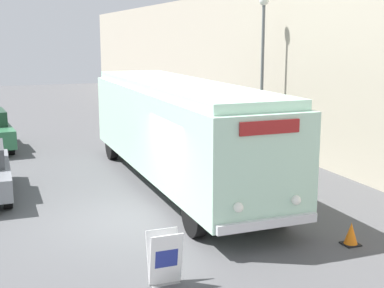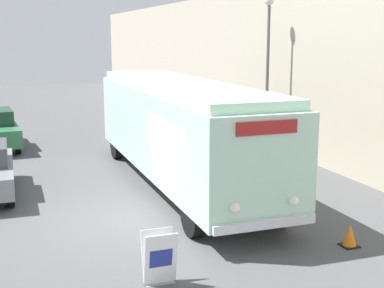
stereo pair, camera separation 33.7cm
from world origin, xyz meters
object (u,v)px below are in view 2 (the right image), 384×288
at_px(sign_board, 159,258).
at_px(streetlamp, 268,52).
at_px(traffic_cone, 350,235).
at_px(vintage_bus, 179,127).

height_order(sign_board, streetlamp, streetlamp).
bearing_deg(traffic_cone, streetlamp, 73.68).
bearing_deg(vintage_bus, traffic_cone, -72.01).
relative_size(sign_board, streetlamp, 0.17).
height_order(vintage_bus, streetlamp, streetlamp).
bearing_deg(vintage_bus, sign_board, -111.58).
bearing_deg(sign_board, streetlamp, 53.12).
bearing_deg(traffic_cone, vintage_bus, 107.99).
height_order(vintage_bus, traffic_cone, vintage_bus).
bearing_deg(streetlamp, vintage_bus, -145.34).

